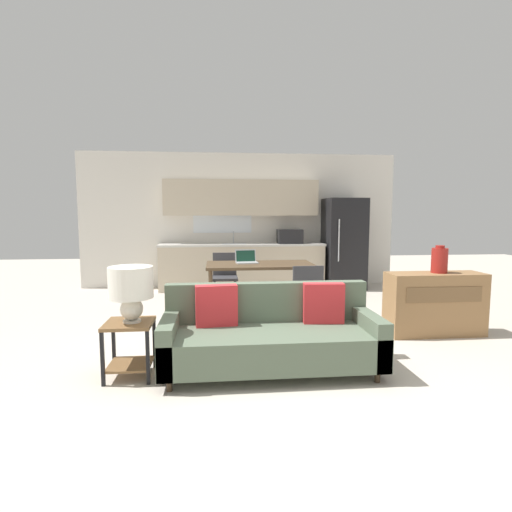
{
  "coord_description": "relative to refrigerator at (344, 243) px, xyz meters",
  "views": [
    {
      "loc": [
        -0.51,
        -3.55,
        1.5
      ],
      "look_at": [
        -0.0,
        1.5,
        0.95
      ],
      "focal_mm": 28.0,
      "sensor_mm": 36.0,
      "label": 1
    }
  ],
  "objects": [
    {
      "name": "couch",
      "position": [
        -2.04,
        -4.06,
        -0.57
      ],
      "size": [
        2.02,
        0.8,
        0.81
      ],
      "color": "#3D2D1E",
      "rests_on": "ground_plane"
    },
    {
      "name": "kitchen_counter",
      "position": [
        -2.02,
        0.13,
        -0.05
      ],
      "size": [
        3.23,
        0.65,
        2.15
      ],
      "color": "beige",
      "rests_on": "ground_plane"
    },
    {
      "name": "credenza",
      "position": [
        0.13,
        -3.17,
        -0.51
      ],
      "size": [
        1.18,
        0.4,
        0.77
      ],
      "color": "olive",
      "rests_on": "ground_plane"
    },
    {
      "name": "laptop",
      "position": [
        -2.09,
        -1.77,
        -0.1
      ],
      "size": [
        0.34,
        0.28,
        0.2
      ],
      "rotation": [
        0.0,
        0.0,
        0.1
      ],
      "color": "#B7BABC",
      "rests_on": "dining_table"
    },
    {
      "name": "side_table",
      "position": [
        -3.34,
        -4.12,
        -0.55
      ],
      "size": [
        0.42,
        0.42,
        0.51
      ],
      "color": "brown",
      "rests_on": "ground_plane"
    },
    {
      "name": "ground_plane",
      "position": [
        -2.04,
        -4.2,
        -0.89
      ],
      "size": [
        20.0,
        20.0,
        0.0
      ],
      "primitive_type": "plane",
      "color": "beige"
    },
    {
      "name": "dining_chair_near_right",
      "position": [
        -1.39,
        -2.7,
        -0.42
      ],
      "size": [
        0.44,
        0.44,
        0.83
      ],
      "rotation": [
        0.0,
        0.0,
        3.19
      ],
      "color": "#38383D",
      "rests_on": "ground_plane"
    },
    {
      "name": "vase",
      "position": [
        0.18,
        -3.15,
        0.03
      ],
      "size": [
        0.19,
        0.19,
        0.34
      ],
      "color": "maroon",
      "rests_on": "credenza"
    },
    {
      "name": "dining_table",
      "position": [
        -1.9,
        -1.88,
        -0.21
      ],
      "size": [
        1.59,
        0.86,
        0.75
      ],
      "color": "brown",
      "rests_on": "ground_plane"
    },
    {
      "name": "refrigerator",
      "position": [
        0.0,
        0.0,
        0.0
      ],
      "size": [
        0.75,
        0.79,
        1.79
      ],
      "color": "black",
      "rests_on": "ground_plane"
    },
    {
      "name": "dining_chair_far_left",
      "position": [
        -2.41,
        -1.13,
        -0.42
      ],
      "size": [
        0.42,
        0.42,
        0.83
      ],
      "rotation": [
        0.0,
        0.0,
        -0.01
      ],
      "color": "#38383D",
      "rests_on": "ground_plane"
    },
    {
      "name": "table_lamp",
      "position": [
        -3.31,
        -4.12,
        -0.06
      ],
      "size": [
        0.39,
        0.39,
        0.51
      ],
      "color": "silver",
      "rests_on": "side_table"
    },
    {
      "name": "wall_back",
      "position": [
        -2.04,
        0.43,
        0.46
      ],
      "size": [
        6.4,
        0.07,
        2.7
      ],
      "color": "silver",
      "rests_on": "ground_plane"
    }
  ]
}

